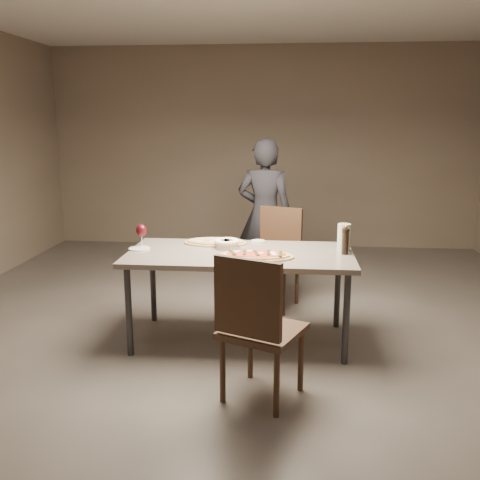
# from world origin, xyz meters

# --- Properties ---
(room) EXTENTS (7.00, 7.00, 7.00)m
(room) POSITION_xyz_m (0.00, 0.00, 1.40)
(room) COLOR #605953
(room) RESTS_ON ground
(dining_table) EXTENTS (1.80, 0.90, 0.75)m
(dining_table) POSITION_xyz_m (0.00, 0.00, 0.69)
(dining_table) COLOR slate
(dining_table) RESTS_ON ground
(zucchini_pizza) EXTENTS (0.58, 0.32, 0.05)m
(zucchini_pizza) POSITION_xyz_m (0.14, -0.15, 0.77)
(zucchini_pizza) COLOR tan
(zucchini_pizza) RESTS_ON dining_table
(ham_pizza) EXTENTS (0.54, 0.30, 0.04)m
(ham_pizza) POSITION_xyz_m (-0.24, 0.28, 0.77)
(ham_pizza) COLOR tan
(ham_pizza) RESTS_ON dining_table
(bread_basket) EXTENTS (0.21, 0.21, 0.08)m
(bread_basket) POSITION_xyz_m (-0.12, 0.13, 0.79)
(bread_basket) COLOR beige
(bread_basket) RESTS_ON dining_table
(oil_dish) EXTENTS (0.12, 0.12, 0.01)m
(oil_dish) POSITION_xyz_m (0.12, 0.38, 0.76)
(oil_dish) COLOR white
(oil_dish) RESTS_ON dining_table
(pepper_mill_left) EXTENTS (0.05, 0.05, 0.21)m
(pepper_mill_left) POSITION_xyz_m (0.83, 0.03, 0.85)
(pepper_mill_left) COLOR black
(pepper_mill_left) RESTS_ON dining_table
(pepper_mill_right) EXTENTS (0.06, 0.06, 0.23)m
(pepper_mill_right) POSITION_xyz_m (0.83, 0.01, 0.86)
(pepper_mill_right) COLOR black
(pepper_mill_right) RESTS_ON dining_table
(carafe) EXTENTS (0.11, 0.11, 0.22)m
(carafe) POSITION_xyz_m (0.83, 0.13, 0.86)
(carafe) COLOR silver
(carafe) RESTS_ON dining_table
(wine_glass) EXTENTS (0.09, 0.09, 0.19)m
(wine_glass) POSITION_xyz_m (-0.83, 0.10, 0.89)
(wine_glass) COLOR silver
(wine_glass) RESTS_ON dining_table
(side_plate) EXTENTS (0.18, 0.18, 0.01)m
(side_plate) POSITION_xyz_m (-0.83, 0.02, 0.76)
(side_plate) COLOR white
(side_plate) RESTS_ON dining_table
(chair_near) EXTENTS (0.61, 0.61, 0.98)m
(chair_near) POSITION_xyz_m (0.19, -0.99, 0.55)
(chair_near) COLOR #3F291A
(chair_near) RESTS_ON ground
(chair_far) EXTENTS (0.58, 0.58, 0.95)m
(chair_far) POSITION_xyz_m (0.27, 0.93, 0.54)
(chair_far) COLOR #3F291A
(chair_far) RESTS_ON ground
(diner) EXTENTS (0.64, 0.48, 1.61)m
(diner) POSITION_xyz_m (0.13, 1.44, 0.80)
(diner) COLOR black
(diner) RESTS_ON ground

